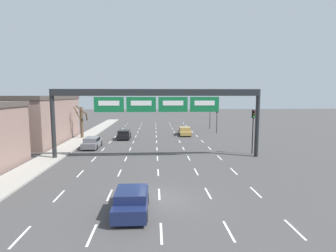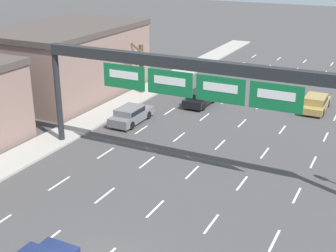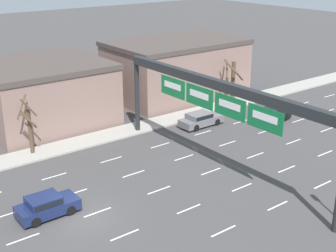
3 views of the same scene
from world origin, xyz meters
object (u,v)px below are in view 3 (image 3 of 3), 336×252
object	(u,v)px
sign_gantry	(217,95)
car_navy	(46,205)
tree_bare_second	(29,126)
tree_bare_closest	(233,80)
car_black	(272,114)
car_grey	(201,119)

from	to	relation	value
sign_gantry	car_navy	world-z (taller)	sign_gantry
car_navy	tree_bare_second	size ratio (longest dim) A/B	0.80
tree_bare_closest	car_black	bearing A→B (deg)	-7.46
tree_bare_second	sign_gantry	bearing A→B (deg)	41.20
car_black	car_navy	bearing A→B (deg)	-82.61
sign_gantry	tree_bare_closest	size ratio (longest dim) A/B	4.36
car_black	car_grey	bearing A→B (deg)	-115.99
car_navy	car_black	bearing A→B (deg)	97.39
sign_gantry	tree_bare_second	bearing A→B (deg)	-138.80
car_black	sign_gantry	bearing A→B (deg)	-68.29
car_black	car_grey	world-z (taller)	car_grey
car_navy	car_black	xyz separation A→B (m)	(-3.30, 25.43, -0.04)
car_black	car_grey	xyz separation A→B (m)	(-3.24, -6.64, 0.01)
car_grey	tree_bare_closest	xyz separation A→B (m)	(-3.26, 7.49, 2.05)
tree_bare_closest	car_navy	bearing A→B (deg)	-69.56
tree_bare_closest	tree_bare_second	size ratio (longest dim) A/B	1.02
sign_gantry	tree_bare_second	size ratio (longest dim) A/B	4.43
car_grey	car_navy	bearing A→B (deg)	-70.83
car_black	tree_bare_second	world-z (taller)	tree_bare_second
sign_gantry	car_grey	world-z (taller)	sign_gantry
car_navy	tree_bare_closest	bearing A→B (deg)	110.44
car_black	tree_bare_closest	size ratio (longest dim) A/B	0.78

